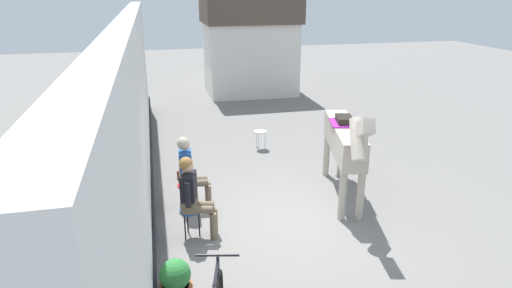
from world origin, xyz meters
TOP-DOWN VIEW (x-y plane):
  - ground_plane at (0.00, 3.00)m, footprint 40.00×40.00m
  - pub_facade_wall at (-2.55, 1.50)m, footprint 0.34×14.00m
  - distant_cottage at (1.40, 9.87)m, footprint 3.40×2.60m
  - seated_visitor_near at (-1.73, -0.08)m, footprint 0.61×0.48m
  - seated_visitor_far at (-1.69, 0.91)m, footprint 0.61×0.49m
  - saddled_horse_center at (1.18, 0.69)m, footprint 0.99×2.94m
  - flower_planter_near at (-2.12, -1.66)m, footprint 0.43×0.43m
  - spare_stool_white at (0.30, 3.71)m, footprint 0.32×0.32m
  - satchel_bag at (-1.72, 2.21)m, footprint 0.30×0.26m

SIDE VIEW (x-z plane):
  - ground_plane at x=0.00m, z-range 0.00..0.00m
  - satchel_bag at x=-1.72m, z-range 0.00..0.20m
  - flower_planter_near at x=-2.12m, z-range 0.01..0.65m
  - spare_stool_white at x=0.30m, z-range 0.17..0.63m
  - seated_visitor_near at x=-1.73m, z-range 0.08..1.47m
  - seated_visitor_far at x=-1.69m, z-range 0.08..1.47m
  - saddled_horse_center at x=1.18m, z-range 0.13..2.19m
  - pub_facade_wall at x=-2.55m, z-range -0.16..3.24m
  - distant_cottage at x=1.40m, z-range 0.05..3.55m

